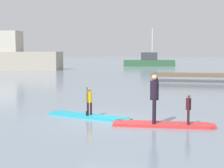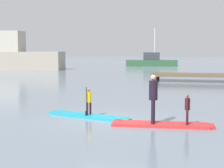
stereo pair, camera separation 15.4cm
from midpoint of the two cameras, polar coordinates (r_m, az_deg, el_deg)
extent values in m
plane|color=gray|center=(13.77, -0.30, -5.60)|extent=(240.00, 240.00, 0.00)
cube|color=#1E9EB2|center=(14.31, -3.59, -4.98)|extent=(3.38, 1.65, 0.10)
cube|color=#1E9EB2|center=(13.43, 2.52, -5.67)|extent=(0.37, 0.50, 0.09)
cylinder|color=#4C1419|center=(14.30, -3.08, -3.79)|extent=(0.07, 0.07, 0.49)
cylinder|color=#4C1419|center=(14.13, -3.56, -3.90)|extent=(0.07, 0.07, 0.49)
cylinder|color=#F2B20C|center=(14.15, -3.33, -2.06)|extent=(0.23, 0.23, 0.40)
sphere|color=#8C664C|center=(14.12, -3.33, -0.93)|extent=(0.12, 0.12, 0.12)
cylinder|color=black|center=(14.04, -3.69, -2.72)|extent=(0.03, 0.03, 1.09)
cube|color=black|center=(14.11, -3.68, -4.55)|extent=(0.07, 0.14, 0.18)
cube|color=red|center=(12.80, 7.86, -6.27)|extent=(3.35, 1.01, 0.10)
cube|color=red|center=(12.89, 15.50, -6.34)|extent=(0.28, 0.57, 0.09)
cylinder|color=black|center=(12.90, 6.80, -4.13)|extent=(0.12, 0.12, 0.80)
cylinder|color=black|center=(12.55, 6.74, -4.40)|extent=(0.12, 0.12, 0.80)
cylinder|color=black|center=(12.62, 6.80, -0.99)|extent=(0.31, 0.31, 0.66)
sphere|color=tan|center=(12.58, 6.83, 1.04)|extent=(0.19, 0.19, 0.19)
cylinder|color=black|center=(12.87, 6.83, -2.11)|extent=(0.03, 0.03, 1.71)
cube|color=black|center=(13.00, 6.79, -5.45)|extent=(0.04, 0.14, 0.18)
cylinder|color=#4C1419|center=(12.87, 11.95, -4.96)|extent=(0.07, 0.07, 0.48)
cylinder|color=#4C1419|center=(12.66, 12.00, -5.13)|extent=(0.07, 0.07, 0.48)
cylinder|color=#4C1419|center=(12.69, 12.02, -3.08)|extent=(0.19, 0.19, 0.40)
sphere|color=#8C664C|center=(12.65, 12.04, -1.84)|extent=(0.12, 0.12, 0.12)
cylinder|color=black|center=(12.56, 12.04, -3.99)|extent=(0.03, 0.03, 1.01)
cube|color=black|center=(12.64, 12.00, -5.85)|extent=(0.04, 0.14, 0.18)
cube|color=#9E9384|center=(49.28, -15.39, 3.55)|extent=(13.91, 3.95, 2.32)
cube|color=#2D5638|center=(57.03, 6.22, 3.26)|extent=(8.12, 3.95, 0.94)
cube|color=#33383D|center=(57.00, 6.25, 4.32)|extent=(2.70, 2.46, 1.18)
cylinder|color=silver|center=(57.05, 6.75, 6.77)|extent=(0.12, 0.12, 3.69)
cube|color=brown|center=(30.85, 15.12, 1.33)|extent=(9.24, 2.83, 0.18)
cylinder|color=#473828|center=(29.87, 6.89, 0.94)|extent=(0.28, 0.28, 0.61)
cylinder|color=#473828|center=(32.09, 7.30, 1.25)|extent=(0.28, 0.28, 0.61)
camera|label=1|loc=(0.08, -89.74, 0.03)|focal=58.67mm
camera|label=2|loc=(0.08, 90.26, -0.03)|focal=58.67mm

